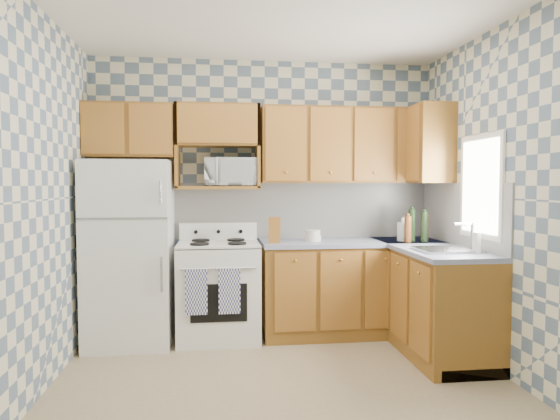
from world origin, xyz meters
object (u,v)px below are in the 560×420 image
object	(u,v)px
microwave	(230,172)
stove_body	(219,292)
refrigerator	(130,253)
electric_kettle	(404,232)

from	to	relation	value
microwave	stove_body	bearing A→B (deg)	-127.49
refrigerator	stove_body	world-z (taller)	refrigerator
electric_kettle	microwave	bearing A→B (deg)	171.64
stove_body	microwave	bearing A→B (deg)	54.86
microwave	electric_kettle	world-z (taller)	microwave
refrigerator	electric_kettle	world-z (taller)	refrigerator
stove_body	electric_kettle	bearing A→B (deg)	-2.76
microwave	electric_kettle	size ratio (longest dim) A/B	2.75
refrigerator	electric_kettle	xyz separation A→B (m)	(2.59, -0.06, 0.17)
refrigerator	stove_body	size ratio (longest dim) A/B	1.87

